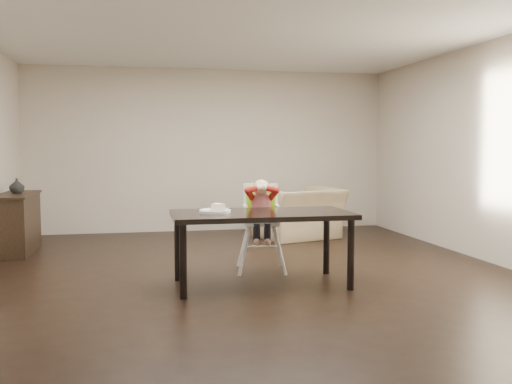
% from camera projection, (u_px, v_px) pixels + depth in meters
% --- Properties ---
extents(ground, '(7.00, 7.00, 0.00)m').
position_uv_depth(ground, '(250.00, 275.00, 6.26)').
color(ground, black).
rests_on(ground, ground).
extents(room_walls, '(6.02, 7.02, 2.71)m').
position_uv_depth(room_walls, '(250.00, 105.00, 6.12)').
color(room_walls, '#BFAF9E').
rests_on(room_walls, ground).
extents(dining_table, '(1.80, 0.90, 0.75)m').
position_uv_depth(dining_table, '(261.00, 220.00, 5.77)').
color(dining_table, black).
rests_on(dining_table, ground).
extents(high_chair, '(0.50, 0.50, 1.04)m').
position_uv_depth(high_chair, '(261.00, 206.00, 6.47)').
color(high_chair, white).
rests_on(high_chair, ground).
extents(plate, '(0.42, 0.42, 0.09)m').
position_uv_depth(plate, '(216.00, 210.00, 5.70)').
color(plate, white).
rests_on(plate, dining_table).
extents(armchair, '(1.37, 1.09, 1.04)m').
position_uv_depth(armchair, '(299.00, 204.00, 8.80)').
color(armchair, tan).
rests_on(armchair, ground).
extents(sideboard, '(0.44, 1.26, 0.79)m').
position_uv_depth(sideboard, '(17.00, 223.00, 7.59)').
color(sideboard, black).
rests_on(sideboard, ground).
extents(vase, '(0.25, 0.25, 0.19)m').
position_uv_depth(vase, '(17.00, 186.00, 7.60)').
color(vase, '#99999E').
rests_on(vase, sideboard).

